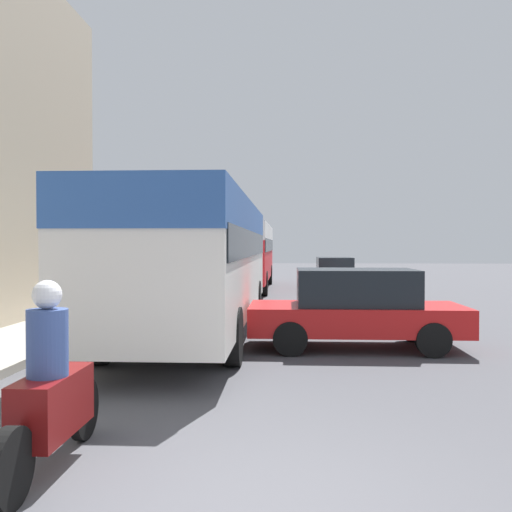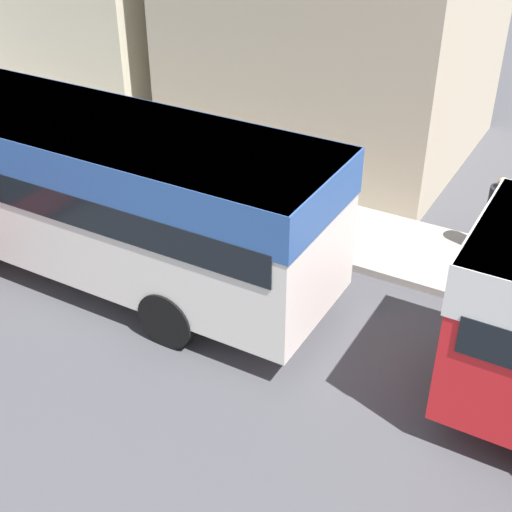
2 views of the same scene
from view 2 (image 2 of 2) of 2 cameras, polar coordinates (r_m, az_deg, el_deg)
bus_lead at (r=13.60m, az=-16.81°, el=7.21°), size 2.56×11.39×3.01m
pedestrian_walking_away at (r=14.09m, az=18.68°, el=3.09°), size 0.42×0.42×1.58m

